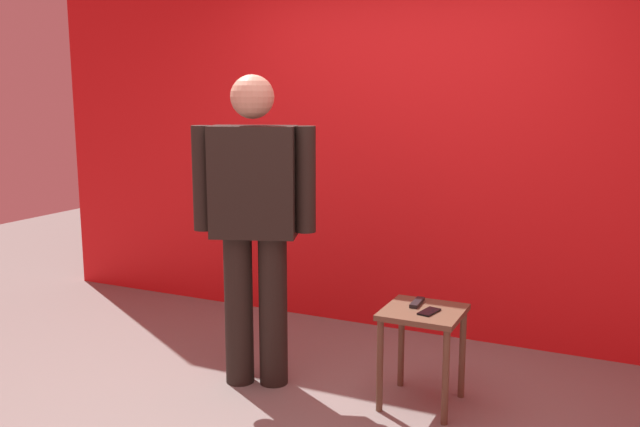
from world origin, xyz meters
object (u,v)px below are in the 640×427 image
side_table (423,328)px  cell_phone (429,312)px  tv_remote (417,302)px  standing_person (254,216)px

side_table → cell_phone: size_ratio=3.75×
side_table → cell_phone: 0.13m
side_table → cell_phone: cell_phone is taller
side_table → tv_remote: bearing=128.2°
side_table → tv_remote: 0.15m
standing_person → side_table: size_ratio=3.31×
standing_person → tv_remote: bearing=13.1°
cell_phone → side_table: bearing=149.5°
standing_person → tv_remote: standing_person is taller
cell_phone → standing_person: bearing=-162.8°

